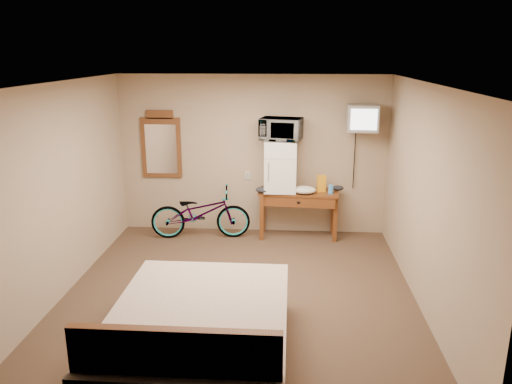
# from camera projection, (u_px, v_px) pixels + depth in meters

# --- Properties ---
(room) EXTENTS (4.60, 4.64, 2.50)m
(room) POSITION_uv_depth(u_px,v_px,m) (238.00, 196.00, 5.66)
(room) COLOR #482F24
(room) RESTS_ON ground
(desk) EXTENTS (1.26, 0.56, 0.75)m
(desk) POSITION_uv_depth(u_px,v_px,m) (298.00, 200.00, 7.71)
(desk) COLOR brown
(desk) RESTS_ON floor
(mini_fridge) EXTENTS (0.48, 0.48, 0.79)m
(mini_fridge) POSITION_uv_depth(u_px,v_px,m) (281.00, 166.00, 7.62)
(mini_fridge) COLOR white
(mini_fridge) RESTS_ON desk
(microwave) EXTENTS (0.68, 0.53, 0.33)m
(microwave) POSITION_uv_depth(u_px,v_px,m) (281.00, 129.00, 7.46)
(microwave) COLOR white
(microwave) RESTS_ON mini_fridge
(snack_bag) EXTENTS (0.14, 0.10, 0.26)m
(snack_bag) POSITION_uv_depth(u_px,v_px,m) (321.00, 183.00, 7.64)
(snack_bag) COLOR orange
(snack_bag) RESTS_ON desk
(blue_cup) EXTENTS (0.08, 0.08, 0.13)m
(blue_cup) POSITION_uv_depth(u_px,v_px,m) (331.00, 189.00, 7.55)
(blue_cup) COLOR #479AF1
(blue_cup) RESTS_ON desk
(cloth_cream) EXTENTS (0.36, 0.28, 0.11)m
(cloth_cream) POSITION_uv_depth(u_px,v_px,m) (304.00, 190.00, 7.55)
(cloth_cream) COLOR beige
(cloth_cream) RESTS_ON desk
(cloth_dark_a) EXTENTS (0.25, 0.18, 0.09)m
(cloth_dark_a) POSITION_uv_depth(u_px,v_px,m) (264.00, 190.00, 7.59)
(cloth_dark_a) COLOR black
(cloth_dark_a) RESTS_ON desk
(cloth_dark_b) EXTENTS (0.17, 0.14, 0.08)m
(cloth_dark_b) POSITION_uv_depth(u_px,v_px,m) (338.00, 188.00, 7.72)
(cloth_dark_b) COLOR black
(cloth_dark_b) RESTS_ON desk
(crt_television) EXTENTS (0.46, 0.57, 0.39)m
(crt_television) POSITION_uv_depth(u_px,v_px,m) (362.00, 118.00, 7.32)
(crt_television) COLOR black
(crt_television) RESTS_ON room
(wall_mirror) EXTENTS (0.63, 0.04, 1.07)m
(wall_mirror) POSITION_uv_depth(u_px,v_px,m) (161.00, 145.00, 7.90)
(wall_mirror) COLOR brown
(wall_mirror) RESTS_ON room
(bicycle) EXTENTS (1.59, 0.70, 0.81)m
(bicycle) POSITION_uv_depth(u_px,v_px,m) (201.00, 213.00, 7.76)
(bicycle) COLOR black
(bicycle) RESTS_ON floor
(bed) EXTENTS (1.64, 2.17, 0.90)m
(bed) POSITION_uv_depth(u_px,v_px,m) (198.00, 336.00, 4.62)
(bed) COLOR brown
(bed) RESTS_ON floor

